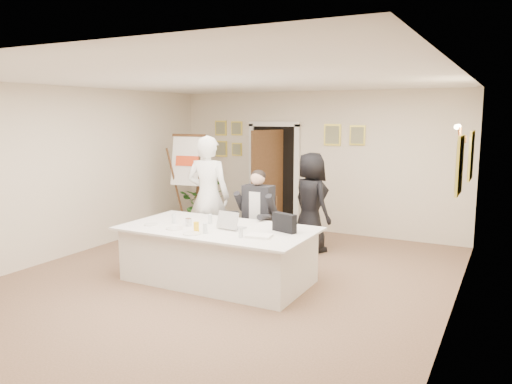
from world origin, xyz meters
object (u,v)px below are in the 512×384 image
at_px(potted_palm, 205,204).
at_px(seated_man, 257,216).
at_px(conference_table, 218,254).
at_px(standing_woman, 311,202).
at_px(steel_jug, 188,222).
at_px(laptop, 232,218).
at_px(standing_man, 208,196).
at_px(oj_glass, 196,227).
at_px(laptop_bag, 284,223).
at_px(flip_chart, 191,189).
at_px(paper_stack, 259,236).

bearing_deg(potted_palm, seated_man, -37.55).
xyz_separation_m(conference_table, standing_woman, (0.58, 2.08, 0.46)).
relative_size(potted_palm, steel_jug, 9.87).
xyz_separation_m(laptop, steel_jug, (-0.62, -0.17, -0.08)).
relative_size(standing_man, oj_glass, 15.43).
height_order(standing_man, laptop_bag, standing_man).
bearing_deg(flip_chart, steel_jug, -55.74).
relative_size(laptop, laptop_bag, 0.99).
xyz_separation_m(potted_palm, laptop, (2.13, -2.53, 0.37)).
distance_m(potted_palm, paper_stack, 3.90).
bearing_deg(paper_stack, laptop_bag, 67.91).
height_order(flip_chart, standing_man, standing_man).
bearing_deg(oj_glass, standing_woman, 73.70).
bearing_deg(flip_chart, laptop, -44.34).
distance_m(flip_chart, laptop_bag, 3.55).
relative_size(potted_palm, laptop_bag, 3.01).
bearing_deg(potted_palm, steel_jug, -60.84).
bearing_deg(steel_jug, conference_table, 16.06).
distance_m(flip_chart, potted_palm, 0.53).
distance_m(seated_man, steel_jug, 1.27).
relative_size(potted_palm, laptop, 3.04).
bearing_deg(seated_man, laptop, -86.67).
relative_size(conference_table, seated_man, 1.80).
distance_m(standing_woman, laptop, 2.07).
distance_m(laptop, oj_glass, 0.52).
height_order(seated_man, standing_woman, standing_woman).
bearing_deg(flip_chart, seated_man, -28.97).
distance_m(seated_man, paper_stack, 1.46).
distance_m(paper_stack, steel_jug, 1.19).
distance_m(conference_table, flip_chart, 3.00).
relative_size(laptop, steel_jug, 3.25).
height_order(conference_table, seated_man, seated_man).
bearing_deg(conference_table, seated_man, 86.39).
distance_m(standing_woman, potted_palm, 2.57).
bearing_deg(paper_stack, potted_palm, 133.70).
height_order(conference_table, laptop_bag, laptop_bag).
bearing_deg(potted_palm, laptop_bag, -40.00).
bearing_deg(standing_woman, paper_stack, 128.73).
bearing_deg(conference_table, paper_stack, -16.76).
height_order(conference_table, potted_palm, potted_palm).
bearing_deg(laptop_bag, paper_stack, -94.08).
bearing_deg(laptop, conference_table, -159.61).
relative_size(flip_chart, standing_woman, 1.13).
xyz_separation_m(standing_man, standing_woman, (1.40, 1.06, -0.15)).
distance_m(standing_man, paper_stack, 2.04).
bearing_deg(flip_chart, standing_man, -44.98).
bearing_deg(conference_table, standing_woman, 74.57).
height_order(standing_woman, laptop, standing_woman).
bearing_deg(oj_glass, laptop_bag, 26.13).
height_order(standing_man, oj_glass, standing_man).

